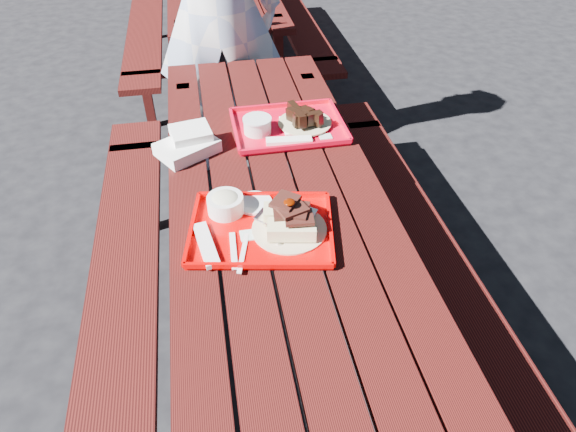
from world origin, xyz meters
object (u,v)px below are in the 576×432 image
object	(u,v)px
picnic_table_near	(281,245)
person	(216,7)
picnic_table_far	(219,1)
far_tray	(287,125)
near_tray	(261,220)

from	to	relation	value
picnic_table_near	person	xyz separation A→B (m)	(-0.09, 1.40, 0.40)
picnic_table_far	person	distance (m)	1.46
far_tray	picnic_table_far	bearing A→B (deg)	92.68
picnic_table_far	near_tray	bearing A→B (deg)	-91.55
picnic_table_far	far_tray	bearing A→B (deg)	-87.32
picnic_table_far	near_tray	size ratio (longest dim) A/B	4.81
near_tray	person	size ratio (longest dim) A/B	0.26
near_tray	picnic_table_near	bearing A→B (deg)	54.43
picnic_table_near	person	size ratio (longest dim) A/B	1.25
picnic_table_far	far_tray	distance (m)	2.34
picnic_table_near	picnic_table_far	world-z (taller)	same
far_tray	person	world-z (taller)	person
picnic_table_near	far_tray	xyz separation A→B (m)	(0.11, 0.47, 0.21)
picnic_table_near	picnic_table_far	xyz separation A→B (m)	(0.00, 2.80, 0.00)
picnic_table_far	near_tray	xyz separation A→B (m)	(-0.08, -2.91, 0.22)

